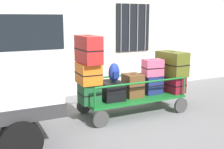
{
  "coord_description": "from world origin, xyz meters",
  "views": [
    {
      "loc": [
        -3.05,
        -5.4,
        2.32
      ],
      "look_at": [
        -0.27,
        0.29,
        1.02
      ],
      "focal_mm": 44.64,
      "sensor_mm": 36.0,
      "label": 1
    }
  ],
  "objects_px": {
    "suitcase_center_bottom": "(133,85)",
    "suitcase_midright_bottom": "(152,85)",
    "suitcase_midright_middle": "(153,68)",
    "suitcase_midleft_bottom": "(111,90)",
    "backpack": "(114,73)",
    "suitcase_left_bottom": "(89,94)",
    "luggage_cart": "(133,99)",
    "suitcase_left_middle": "(88,73)",
    "suitcase_right_bottom": "(172,84)",
    "suitcase_left_top": "(88,49)",
    "suitcase_right_middle": "(172,64)"
  },
  "relations": [
    {
      "from": "suitcase_left_top",
      "to": "suitcase_midright_middle",
      "type": "relative_size",
      "value": 1.58
    },
    {
      "from": "suitcase_left_bottom",
      "to": "suitcase_right_bottom",
      "type": "relative_size",
      "value": 0.63
    },
    {
      "from": "suitcase_right_bottom",
      "to": "suitcase_right_middle",
      "type": "xyz_separation_m",
      "value": [
        -0.0,
        0.04,
        0.52
      ]
    },
    {
      "from": "suitcase_center_bottom",
      "to": "suitcase_right_bottom",
      "type": "distance_m",
      "value": 1.16
    },
    {
      "from": "suitcase_left_bottom",
      "to": "luggage_cart",
      "type": "bearing_deg",
      "value": 1.91
    },
    {
      "from": "suitcase_midright_bottom",
      "to": "suitcase_midright_middle",
      "type": "relative_size",
      "value": 0.97
    },
    {
      "from": "suitcase_center_bottom",
      "to": "backpack",
      "type": "relative_size",
      "value": 1.28
    },
    {
      "from": "suitcase_midright_bottom",
      "to": "suitcase_center_bottom",
      "type": "bearing_deg",
      "value": -179.47
    },
    {
      "from": "suitcase_midright_middle",
      "to": "suitcase_right_bottom",
      "type": "bearing_deg",
      "value": -5.6
    },
    {
      "from": "suitcase_midleft_bottom",
      "to": "suitcase_left_top",
      "type": "bearing_deg",
      "value": -175.84
    },
    {
      "from": "suitcase_right_bottom",
      "to": "suitcase_right_middle",
      "type": "height_order",
      "value": "suitcase_right_middle"
    },
    {
      "from": "suitcase_midleft_bottom",
      "to": "suitcase_right_bottom",
      "type": "distance_m",
      "value": 1.73
    },
    {
      "from": "suitcase_midleft_bottom",
      "to": "suitcase_midright_middle",
      "type": "bearing_deg",
      "value": -0.1
    },
    {
      "from": "suitcase_midright_bottom",
      "to": "suitcase_midright_middle",
      "type": "bearing_deg",
      "value": 90.0
    },
    {
      "from": "luggage_cart",
      "to": "suitcase_left_middle",
      "type": "height_order",
      "value": "suitcase_left_middle"
    },
    {
      "from": "luggage_cart",
      "to": "suitcase_midright_middle",
      "type": "xyz_separation_m",
      "value": [
        0.58,
        0.02,
        0.74
      ]
    },
    {
      "from": "suitcase_left_bottom",
      "to": "suitcase_left_top",
      "type": "bearing_deg",
      "value": 90.0
    },
    {
      "from": "suitcase_right_bottom",
      "to": "backpack",
      "type": "distance_m",
      "value": 1.74
    },
    {
      "from": "luggage_cart",
      "to": "suitcase_right_bottom",
      "type": "distance_m",
      "value": 1.19
    },
    {
      "from": "suitcase_midleft_bottom",
      "to": "suitcase_right_middle",
      "type": "height_order",
      "value": "suitcase_right_middle"
    },
    {
      "from": "suitcase_left_middle",
      "to": "suitcase_right_bottom",
      "type": "bearing_deg",
      "value": -0.95
    },
    {
      "from": "luggage_cart",
      "to": "suitcase_left_bottom",
      "type": "distance_m",
      "value": 1.19
    },
    {
      "from": "suitcase_left_top",
      "to": "suitcase_midright_middle",
      "type": "height_order",
      "value": "suitcase_left_top"
    },
    {
      "from": "suitcase_left_bottom",
      "to": "backpack",
      "type": "height_order",
      "value": "backpack"
    },
    {
      "from": "suitcase_center_bottom",
      "to": "suitcase_midright_middle",
      "type": "height_order",
      "value": "suitcase_midright_middle"
    },
    {
      "from": "suitcase_left_middle",
      "to": "suitcase_right_middle",
      "type": "xyz_separation_m",
      "value": [
        2.31,
        -0.0,
        0.05
      ]
    },
    {
      "from": "suitcase_right_bottom",
      "to": "backpack",
      "type": "relative_size",
      "value": 1.63
    },
    {
      "from": "suitcase_left_top",
      "to": "backpack",
      "type": "relative_size",
      "value": 1.84
    },
    {
      "from": "suitcase_left_middle",
      "to": "suitcase_right_middle",
      "type": "distance_m",
      "value": 2.31
    },
    {
      "from": "luggage_cart",
      "to": "suitcase_center_bottom",
      "type": "bearing_deg",
      "value": 90.0
    },
    {
      "from": "suitcase_left_middle",
      "to": "suitcase_right_middle",
      "type": "height_order",
      "value": "suitcase_right_middle"
    },
    {
      "from": "suitcase_midleft_bottom",
      "to": "suitcase_right_bottom",
      "type": "bearing_deg",
      "value": -1.94
    },
    {
      "from": "suitcase_center_bottom",
      "to": "suitcase_midright_bottom",
      "type": "bearing_deg",
      "value": 0.53
    },
    {
      "from": "suitcase_midright_middle",
      "to": "backpack",
      "type": "height_order",
      "value": "suitcase_midright_middle"
    },
    {
      "from": "suitcase_center_bottom",
      "to": "suitcase_midleft_bottom",
      "type": "bearing_deg",
      "value": 178.87
    },
    {
      "from": "suitcase_midleft_bottom",
      "to": "backpack",
      "type": "relative_size",
      "value": 1.48
    },
    {
      "from": "suitcase_left_bottom",
      "to": "suitcase_left_middle",
      "type": "xyz_separation_m",
      "value": [
        0.0,
        0.04,
        0.46
      ]
    },
    {
      "from": "luggage_cart",
      "to": "suitcase_left_top",
      "type": "bearing_deg",
      "value": -178.89
    },
    {
      "from": "luggage_cart",
      "to": "suitcase_midleft_bottom",
      "type": "height_order",
      "value": "suitcase_midleft_bottom"
    },
    {
      "from": "suitcase_midleft_bottom",
      "to": "suitcase_right_bottom",
      "type": "height_order",
      "value": "suitcase_midleft_bottom"
    },
    {
      "from": "suitcase_left_bottom",
      "to": "suitcase_right_middle",
      "type": "xyz_separation_m",
      "value": [
        2.31,
        0.04,
        0.51
      ]
    },
    {
      "from": "suitcase_left_bottom",
      "to": "suitcase_midright_bottom",
      "type": "relative_size",
      "value": 0.91
    },
    {
      "from": "suitcase_midright_bottom",
      "to": "backpack",
      "type": "height_order",
      "value": "backpack"
    },
    {
      "from": "suitcase_midright_bottom",
      "to": "backpack",
      "type": "bearing_deg",
      "value": -177.33
    },
    {
      "from": "luggage_cart",
      "to": "suitcase_left_middle",
      "type": "relative_size",
      "value": 4.04
    },
    {
      "from": "luggage_cart",
      "to": "suitcase_right_middle",
      "type": "xyz_separation_m",
      "value": [
        1.15,
        -0.0,
        0.8
      ]
    },
    {
      "from": "suitcase_left_bottom",
      "to": "suitcase_right_bottom",
      "type": "xyz_separation_m",
      "value": [
        2.31,
        -0.0,
        -0.01
      ]
    },
    {
      "from": "suitcase_midleft_bottom",
      "to": "backpack",
      "type": "xyz_separation_m",
      "value": [
        0.05,
        -0.06,
        0.44
      ]
    },
    {
      "from": "suitcase_left_top",
      "to": "backpack",
      "type": "bearing_deg",
      "value": -1.45
    },
    {
      "from": "suitcase_left_bottom",
      "to": "backpack",
      "type": "relative_size",
      "value": 1.03
    }
  ]
}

